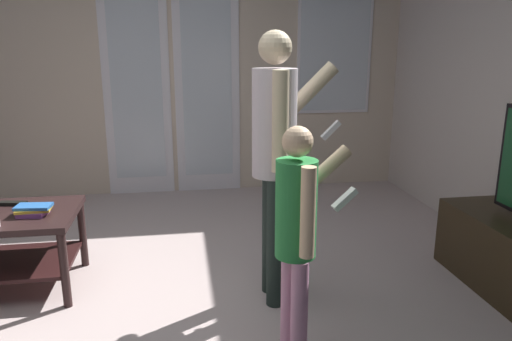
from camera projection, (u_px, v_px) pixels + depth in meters
ground_plane at (111, 332)px, 2.60m from camera, size 5.58×5.29×0.02m
wall_back_with_doors at (145, 69)px, 4.79m from camera, size 5.58×0.09×2.59m
person_adult at (276, 146)px, 2.72m from camera, size 0.57×0.43×1.57m
person_child at (298, 228)px, 2.15m from camera, size 0.44×0.36×1.16m
tv_remote_black at (13, 203)px, 3.07m from camera, size 0.18×0.08×0.02m
book_stack at (33, 210)px, 2.89m from camera, size 0.21×0.16×0.06m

